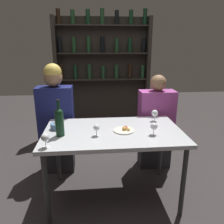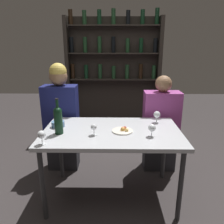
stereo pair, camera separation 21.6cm
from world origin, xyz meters
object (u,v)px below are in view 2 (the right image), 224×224
wine_glass_2 (152,128)px  snack_bowl (58,124)px  wine_glass_1 (157,115)px  seated_person_right (161,127)px  food_plate_0 (123,130)px  wine_glass_3 (41,135)px  seated_person_left (61,119)px  wine_bottle (58,119)px  wine_glass_0 (94,128)px

wine_glass_2 → snack_bowl: size_ratio=0.90×
wine_glass_1 → seated_person_right: (0.12, 0.33, -0.26)m
food_plate_0 → snack_bowl: (-0.65, 0.12, 0.02)m
wine_glass_2 → snack_bowl: wine_glass_2 is taller
wine_glass_2 → wine_glass_3: wine_glass_3 is taller
wine_glass_1 → seated_person_right: 0.44m
seated_person_left → seated_person_right: bearing=0.0°
wine_glass_2 → seated_person_left: size_ratio=0.09×
wine_bottle → seated_person_left: size_ratio=0.25×
wine_glass_1 → wine_glass_2: wine_glass_1 is taller
wine_bottle → food_plate_0: (0.59, 0.06, -0.13)m
wine_bottle → wine_glass_1: size_ratio=2.71×
seated_person_left → wine_glass_0: bearing=-55.4°
wine_glass_1 → seated_person_left: size_ratio=0.09×
wine_glass_0 → wine_glass_2: bearing=-2.6°
wine_glass_2 → food_plate_0: size_ratio=0.58×
food_plate_0 → seated_person_right: size_ratio=0.17×
wine_glass_0 → food_plate_0: bearing=18.4°
wine_glass_1 → snack_bowl: 1.02m
wine_glass_0 → snack_bowl: 0.43m
snack_bowl → wine_bottle: bearing=-72.9°
wine_bottle → seated_person_right: seated_person_right is taller
snack_bowl → wine_glass_0: bearing=-28.3°
wine_glass_2 → seated_person_left: 1.22m
wine_glass_3 → seated_person_left: bearing=93.6°
wine_glass_0 → wine_bottle: bearing=174.4°
wine_glass_3 → wine_glass_0: bearing=26.2°
wine_glass_0 → snack_bowl: (-0.38, 0.20, -0.04)m
wine_glass_1 → seated_person_left: seated_person_left is taller
wine_glass_3 → snack_bowl: bearing=85.8°
seated_person_right → wine_glass_1: bearing=-110.3°
wine_bottle → seated_person_right: (1.08, 0.64, -0.32)m
wine_bottle → snack_bowl: bearing=107.1°
wine_bottle → food_plate_0: bearing=5.5°
wine_glass_0 → wine_glass_2: size_ratio=0.93×
snack_bowl → seated_person_right: seated_person_right is taller
wine_glass_3 → seated_person_right: (1.16, 0.87, -0.26)m
wine_glass_0 → seated_person_left: (-0.46, 0.67, -0.16)m
seated_person_left → wine_bottle: bearing=-77.9°
snack_bowl → seated_person_left: bearing=100.2°
snack_bowl → wine_glass_2: bearing=-14.2°
wine_glass_2 → seated_person_left: seated_person_left is taller
wine_glass_3 → seated_person_left: 0.89m
food_plate_0 → seated_person_right: 0.78m
wine_bottle → seated_person_left: (-0.14, 0.64, -0.23)m
wine_glass_2 → wine_glass_1: bearing=73.3°
wine_glass_0 → food_plate_0: (0.27, 0.09, -0.06)m
food_plate_0 → seated_person_right: seated_person_right is taller
wine_glass_2 → wine_glass_0: bearing=177.4°
wine_glass_2 → food_plate_0: (-0.25, 0.11, -0.07)m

